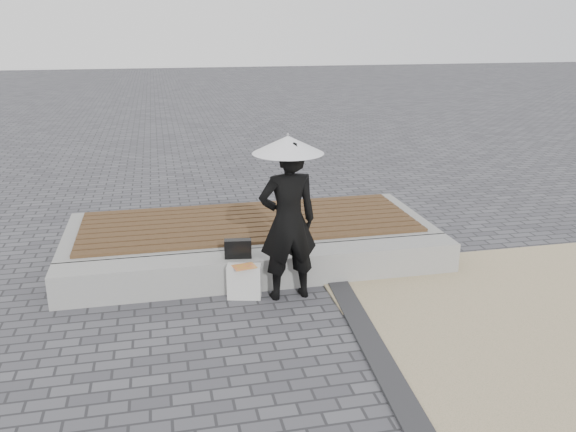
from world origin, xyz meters
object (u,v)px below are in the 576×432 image
(parasol, at_px, (288,145))
(seating_ledge, at_px, (264,269))
(woman, at_px, (288,222))
(handbag, at_px, (238,249))
(canvas_tote, at_px, (244,282))

(parasol, bearing_deg, seating_ledge, 116.33)
(woman, height_order, handbag, woman)
(canvas_tote, bearing_deg, woman, 5.52)
(handbag, bearing_deg, woman, -26.15)
(seating_ledge, distance_m, handbag, 0.46)
(canvas_tote, bearing_deg, parasol, 5.52)
(handbag, bearing_deg, seating_ledge, 17.57)
(seating_ledge, relative_size, canvas_tote, 12.15)
(canvas_tote, bearing_deg, seating_ledge, 62.16)
(handbag, distance_m, canvas_tote, 0.42)
(seating_ledge, bearing_deg, canvas_tote, -131.63)
(seating_ledge, height_order, handbag, handbag)
(parasol, height_order, canvas_tote, parasol)
(woman, height_order, parasol, parasol)
(seating_ledge, height_order, canvas_tote, canvas_tote)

